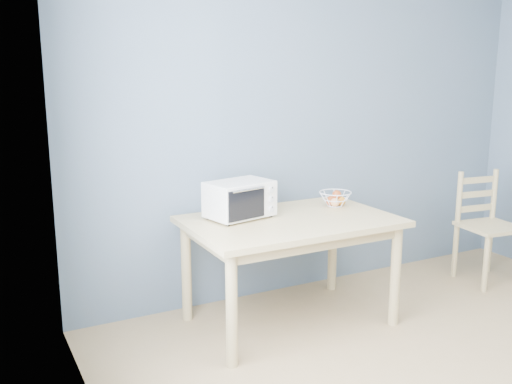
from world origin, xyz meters
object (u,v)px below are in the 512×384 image
toaster_oven (238,199)px  dining_chair (486,228)px  fruit_basket (335,199)px  dining_table (290,233)px

toaster_oven → dining_chair: 2.25m
fruit_basket → dining_chair: (1.41, -0.19, -0.36)m
fruit_basket → dining_chair: bearing=-7.7°
fruit_basket → dining_table: bearing=-162.5°
dining_table → toaster_oven: size_ratio=2.91×
fruit_basket → toaster_oven: bearing=178.6°
dining_table → dining_chair: dining_chair is taller
toaster_oven → fruit_basket: toaster_oven is taller
toaster_oven → dining_chair: (2.19, -0.21, -0.43)m
toaster_oven → fruit_basket: bearing=-13.5°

